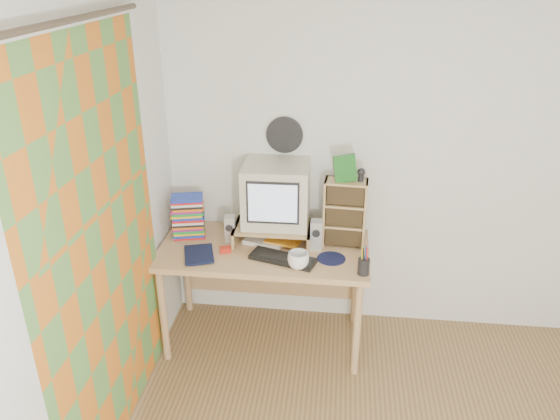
% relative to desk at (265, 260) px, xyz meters
% --- Properties ---
extents(back_wall, '(3.50, 0.00, 3.50)m').
position_rel_desk_xyz_m(back_wall, '(1.03, 0.31, 0.63)').
color(back_wall, white).
rests_on(back_wall, floor).
extents(left_wall, '(0.00, 3.50, 3.50)m').
position_rel_desk_xyz_m(left_wall, '(-0.72, -1.44, 0.63)').
color(left_wall, white).
rests_on(left_wall, floor).
extents(curtain, '(0.00, 2.20, 2.20)m').
position_rel_desk_xyz_m(curtain, '(-0.68, -0.96, 0.53)').
color(curtain, '#CB6A1C').
rests_on(curtain, left_wall).
extents(wall_disc, '(0.25, 0.02, 0.25)m').
position_rel_desk_xyz_m(wall_disc, '(0.10, 0.29, 0.81)').
color(wall_disc, black).
rests_on(wall_disc, back_wall).
extents(desk, '(1.40, 0.70, 0.75)m').
position_rel_desk_xyz_m(desk, '(0.00, 0.00, 0.00)').
color(desk, tan).
rests_on(desk, floor).
extents(monitor_riser, '(0.52, 0.30, 0.12)m').
position_rel_desk_xyz_m(monitor_riser, '(0.05, 0.04, 0.23)').
color(monitor_riser, tan).
rests_on(monitor_riser, desk).
extents(crt_monitor, '(0.44, 0.44, 0.42)m').
position_rel_desk_xyz_m(crt_monitor, '(0.07, 0.09, 0.46)').
color(crt_monitor, beige).
rests_on(crt_monitor, monitor_riser).
extents(speaker_left, '(0.08, 0.08, 0.19)m').
position_rel_desk_xyz_m(speaker_left, '(-0.24, -0.00, 0.23)').
color(speaker_left, '#B9B9BE').
rests_on(speaker_left, desk).
extents(speaker_right, '(0.08, 0.08, 0.21)m').
position_rel_desk_xyz_m(speaker_right, '(0.35, -0.03, 0.24)').
color(speaker_right, '#B9B9BE').
rests_on(speaker_right, desk).
extents(keyboard, '(0.45, 0.26, 0.03)m').
position_rel_desk_xyz_m(keyboard, '(0.15, -0.22, 0.15)').
color(keyboard, black).
rests_on(keyboard, desk).
extents(dvd_stack, '(0.24, 0.20, 0.30)m').
position_rel_desk_xyz_m(dvd_stack, '(-0.54, 0.05, 0.29)').
color(dvd_stack, brown).
rests_on(dvd_stack, desk).
extents(cd_rack, '(0.29, 0.17, 0.46)m').
position_rel_desk_xyz_m(cd_rack, '(0.53, 0.05, 0.37)').
color(cd_rack, tan).
rests_on(cd_rack, desk).
extents(mug, '(0.16, 0.16, 0.11)m').
position_rel_desk_xyz_m(mug, '(0.25, -0.30, 0.19)').
color(mug, white).
rests_on(mug, desk).
extents(diary, '(0.27, 0.23, 0.05)m').
position_rel_desk_xyz_m(diary, '(-0.49, -0.25, 0.16)').
color(diary, black).
rests_on(diary, desk).
extents(mousepad, '(0.24, 0.24, 0.00)m').
position_rel_desk_xyz_m(mousepad, '(0.45, -0.16, 0.14)').
color(mousepad, '#0F1434').
rests_on(mousepad, desk).
extents(pen_cup, '(0.08, 0.08, 0.15)m').
position_rel_desk_xyz_m(pen_cup, '(0.66, -0.32, 0.21)').
color(pen_cup, black).
rests_on(pen_cup, desk).
extents(papers, '(0.31, 0.26, 0.04)m').
position_rel_desk_xyz_m(papers, '(0.05, 0.02, 0.15)').
color(papers, silver).
rests_on(papers, desk).
extents(red_box, '(0.08, 0.07, 0.04)m').
position_rel_desk_xyz_m(red_box, '(-0.24, -0.15, 0.15)').
color(red_box, red).
rests_on(red_box, desk).
extents(game_box, '(0.14, 0.05, 0.18)m').
position_rel_desk_xyz_m(game_box, '(0.51, 0.03, 0.69)').
color(game_box, '#1B601E').
rests_on(game_box, cd_rack).
extents(webcam, '(0.05, 0.05, 0.09)m').
position_rel_desk_xyz_m(webcam, '(0.62, 0.05, 0.64)').
color(webcam, black).
rests_on(webcam, cd_rack).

